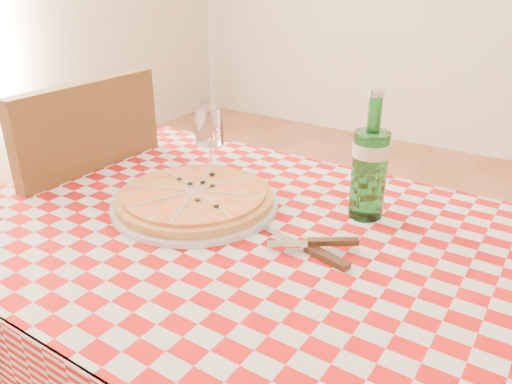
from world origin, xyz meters
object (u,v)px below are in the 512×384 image
wine_glass (210,142)px  pizza_plate (195,197)px  chair_far (79,219)px  water_bottle (371,156)px  dining_table (248,270)px

wine_glass → pizza_plate: bearing=-62.8°
chair_far → wine_glass: size_ratio=5.46×
water_bottle → pizza_plate: bearing=-153.0°
chair_far → water_bottle: size_ratio=3.56×
dining_table → water_bottle: 0.36m
pizza_plate → wine_glass: wine_glass is taller
wine_glass → water_bottle: bearing=0.7°
dining_table → pizza_plate: bearing=170.7°
pizza_plate → wine_glass: (-0.09, 0.17, 0.07)m
dining_table → wine_glass: bearing=142.2°
water_bottle → wine_glass: water_bottle is taller
pizza_plate → wine_glass: 0.20m
dining_table → chair_far: size_ratio=1.21×
dining_table → water_bottle: (0.18, 0.20, 0.24)m
chair_far → pizza_plate: 0.54m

